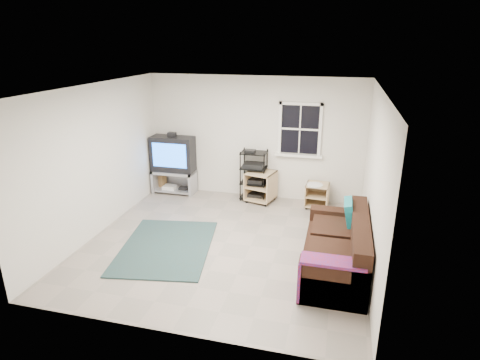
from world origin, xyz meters
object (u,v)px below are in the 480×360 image
(side_table_left, at_px, (262,185))
(sofa, at_px, (338,251))
(tv_unit, at_px, (174,160))
(side_table_right, at_px, (317,193))
(av_rack, at_px, (254,178))

(side_table_left, xyz_separation_m, sofa, (1.65, -2.45, -0.02))
(tv_unit, relative_size, side_table_right, 2.63)
(tv_unit, xyz_separation_m, side_table_left, (2.00, 0.00, -0.41))
(sofa, bearing_deg, av_rack, 126.38)
(side_table_left, distance_m, sofa, 2.95)
(av_rack, relative_size, side_table_left, 1.63)
(av_rack, xyz_separation_m, side_table_right, (1.36, -0.10, -0.18))
(tv_unit, distance_m, side_table_left, 2.04)
(side_table_left, bearing_deg, sofa, -56.09)
(tv_unit, distance_m, side_table_right, 3.21)
(av_rack, bearing_deg, tv_unit, -178.73)
(side_table_right, distance_m, sofa, 2.43)
(tv_unit, distance_m, sofa, 4.41)
(side_table_left, bearing_deg, side_table_right, -3.19)
(av_rack, height_order, side_table_right, av_rack)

